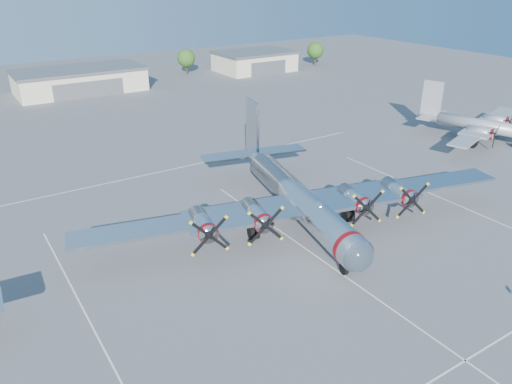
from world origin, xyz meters
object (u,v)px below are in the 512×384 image
tree_far_east (315,50)px  twin_engine_east (474,140)px  main_bomber_b29 (294,221)px  tree_east (186,58)px  hangar_center (80,80)px  hangar_east (255,61)px

tree_far_east → twin_engine_east: size_ratio=0.24×
main_bomber_b29 → twin_engine_east: 43.86m
tree_far_east → tree_east: bearing=168.1°
hangar_center → twin_engine_east: 85.32m
hangar_center → tree_far_east: size_ratio=4.31×
hangar_center → hangar_east: bearing=0.0°
tree_east → twin_engine_east: (15.87, -77.93, -4.22)m
hangar_east → main_bomber_b29: bearing=-119.7°
hangar_center → tree_east: tree_east is taller
hangar_east → tree_far_east: (20.00, -1.96, 1.51)m
hangar_center → twin_engine_east: (45.87, -71.89, -2.71)m
hangar_east → hangar_center: bearing=-180.0°
tree_east → tree_far_east: (38.00, -8.00, 0.00)m
hangar_east → twin_engine_east: hangar_east is taller
hangar_center → twin_engine_east: size_ratio=1.03×
hangar_east → tree_far_east: tree_far_east is taller
main_bomber_b29 → twin_engine_east: bearing=22.6°
hangar_east → main_bomber_b29: (-45.35, -79.42, -2.71)m
tree_far_east → hangar_east: bearing=174.4°
main_bomber_b29 → twin_engine_east: size_ratio=1.74×
tree_east → main_bomber_b29: 89.83m
tree_east → hangar_center: bearing=-168.6°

